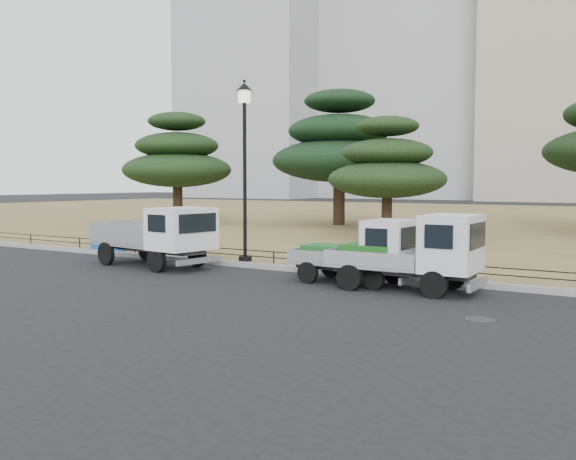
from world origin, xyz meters
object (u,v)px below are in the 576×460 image
Objects in this scene: street_lamp at (245,141)px; tarp_pile at (116,239)px; truck_kei_rear at (415,253)px; truck_kei_front at (362,252)px; truck_large at (157,234)px.

tarp_pile is at bearing 176.99° from street_lamp.
truck_kei_front is at bearing 168.89° from truck_kei_rear.
street_lamp reaches higher than tarp_pile.
street_lamp is at bearing 46.21° from truck_large.
street_lamp reaches higher than truck_kei_front.
street_lamp is 3.47× the size of tarp_pile.
truck_kei_rear reaches higher than truck_kei_front.
truck_kei_rear is 0.65× the size of street_lamp.
truck_kei_rear is at bearing 8.02° from truck_large.
truck_large is 7.02m from truck_kei_front.
tarp_pile is (-4.12, 2.07, -0.51)m from truck_large.
truck_kei_front is 5.93m from street_lamp.
truck_kei_rear is at bearing -8.69° from truck_kei_front.
truck_large reaches higher than tarp_pile.
street_lamp reaches higher than truck_kei_rear.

